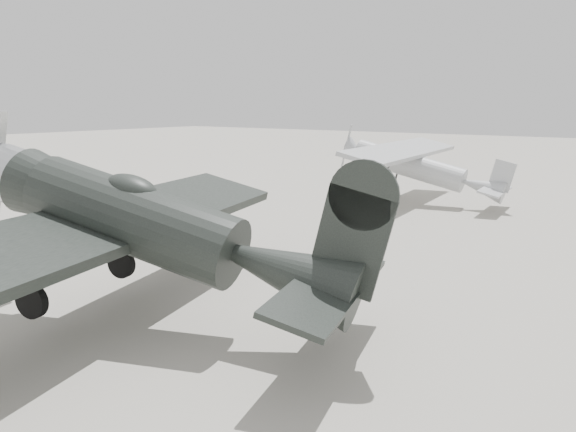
# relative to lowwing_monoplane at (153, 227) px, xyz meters

# --- Properties ---
(ground) EXTENTS (160.00, 160.00, 0.00)m
(ground) POSITION_rel_lowwing_monoplane_xyz_m (-1.02, 2.09, -2.26)
(ground) COLOR gray
(ground) RESTS_ON ground
(lowwing_monoplane) EXTENTS (9.61, 13.25, 4.27)m
(lowwing_monoplane) POSITION_rel_lowwing_monoplane_xyz_m (0.00, 0.00, 0.00)
(lowwing_monoplane) COLOR black
(lowwing_monoplane) RESTS_ON ground
(highwing_monoplane) EXTENTS (8.30, 11.69, 3.31)m
(highwing_monoplane) POSITION_rel_lowwing_monoplane_xyz_m (-1.73, 18.00, -0.19)
(highwing_monoplane) COLOR #A3A6A8
(highwing_monoplane) RESTS_ON ground
(equipment_block) EXTENTS (1.51, 1.03, 0.71)m
(equipment_block) POSITION_rel_lowwing_monoplane_xyz_m (-6.38, 0.09, -1.90)
(equipment_block) COLOR gray
(equipment_block) RESTS_ON ground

